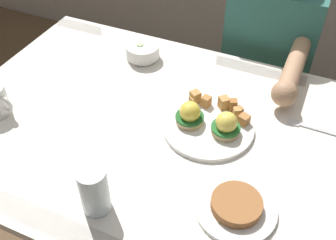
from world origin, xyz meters
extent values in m
cube|color=white|center=(0.00, 0.00, 0.73)|extent=(1.20, 0.90, 0.03)
cube|color=#B23838|center=(0.00, -0.40, 0.74)|extent=(1.20, 0.06, 0.00)
cube|color=#B23838|center=(0.00, 0.40, 0.74)|extent=(1.20, 0.06, 0.00)
cube|color=brown|center=(-0.55, 0.40, 0.36)|extent=(0.06, 0.06, 0.71)
cube|color=brown|center=(0.55, 0.40, 0.36)|extent=(0.06, 0.06, 0.71)
cylinder|color=white|center=(0.18, 0.05, 0.75)|extent=(0.27, 0.27, 0.01)
cylinder|color=tan|center=(0.12, 0.04, 0.76)|extent=(0.08, 0.08, 0.02)
cylinder|color=#236028|center=(0.12, 0.04, 0.78)|extent=(0.08, 0.08, 0.01)
sphere|color=yellow|center=(0.12, 0.04, 0.79)|extent=(0.06, 0.06, 0.06)
cylinder|color=tan|center=(0.23, 0.04, 0.76)|extent=(0.08, 0.08, 0.02)
cylinder|color=#286B2D|center=(0.23, 0.04, 0.78)|extent=(0.08, 0.08, 0.01)
sphere|color=#F7DB56|center=(0.23, 0.04, 0.79)|extent=(0.06, 0.06, 0.06)
cube|color=#B77A42|center=(0.14, 0.13, 0.77)|extent=(0.03, 0.03, 0.03)
cube|color=#AD7038|center=(0.22, 0.15, 0.77)|extent=(0.03, 0.03, 0.04)
cube|color=#AD7038|center=(0.24, 0.13, 0.77)|extent=(0.03, 0.03, 0.03)
cube|color=tan|center=(0.10, 0.14, 0.77)|extent=(0.04, 0.04, 0.04)
cube|color=tan|center=(0.10, 0.13, 0.77)|extent=(0.03, 0.03, 0.03)
cube|color=#B77A42|center=(0.27, 0.10, 0.77)|extent=(0.04, 0.04, 0.03)
cube|color=tan|center=(0.24, 0.12, 0.77)|extent=(0.03, 0.03, 0.03)
cube|color=tan|center=(0.19, 0.15, 0.77)|extent=(0.04, 0.04, 0.04)
cylinder|color=white|center=(-0.16, 0.30, 0.74)|extent=(0.10, 0.10, 0.01)
cylinder|color=white|center=(-0.16, 0.30, 0.77)|extent=(0.12, 0.12, 0.04)
cube|color=#B7E093|center=(-0.17, 0.31, 0.77)|extent=(0.03, 0.03, 0.03)
cube|color=#EA6B70|center=(-0.16, 0.30, 0.77)|extent=(0.02, 0.02, 0.02)
cube|color=#F4A85B|center=(-0.15, 0.29, 0.78)|extent=(0.03, 0.03, 0.02)
cube|color=#F4DB66|center=(-0.18, 0.29, 0.78)|extent=(0.03, 0.03, 0.02)
cube|color=#B7E093|center=(-0.17, 0.30, 0.79)|extent=(0.02, 0.02, 0.02)
cube|color=#F4A85B|center=(-0.19, 0.32, 0.77)|extent=(0.04, 0.04, 0.03)
torus|color=white|center=(-0.40, -0.14, 0.79)|extent=(0.06, 0.02, 0.06)
cube|color=silver|center=(0.48, 0.18, 0.74)|extent=(0.12, 0.01, 0.00)
cube|color=silver|center=(0.40, 0.18, 0.74)|extent=(0.04, 0.02, 0.00)
cylinder|color=silver|center=(0.02, -0.31, 0.81)|extent=(0.07, 0.07, 0.13)
cylinder|color=silver|center=(0.02, -0.31, 0.79)|extent=(0.06, 0.06, 0.10)
cylinder|color=white|center=(0.33, -0.19, 0.75)|extent=(0.20, 0.20, 0.01)
cylinder|color=#A36638|center=(0.33, -0.19, 0.76)|extent=(0.12, 0.12, 0.02)
cylinder|color=#33333D|center=(0.14, 0.53, 0.23)|extent=(0.11, 0.11, 0.45)
cylinder|color=#33333D|center=(0.32, 0.53, 0.23)|extent=(0.11, 0.11, 0.45)
cube|color=#2D665B|center=(0.23, 0.63, 0.70)|extent=(0.34, 0.20, 0.50)
cylinder|color=tan|center=(0.35, 0.38, 0.80)|extent=(0.06, 0.30, 0.06)
sphere|color=tan|center=(0.35, 0.23, 0.80)|extent=(0.08, 0.08, 0.08)
camera|label=1|loc=(0.41, -0.76, 1.56)|focal=42.36mm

